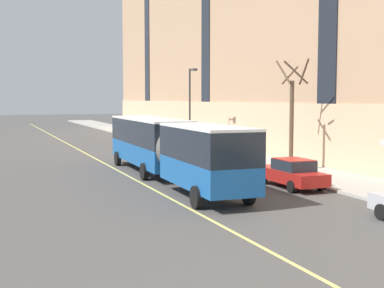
{
  "coord_description": "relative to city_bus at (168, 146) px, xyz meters",
  "views": [
    {
      "loc": [
        -9.99,
        -29.81,
        4.77
      ],
      "look_at": [
        2.61,
        2.32,
        1.8
      ],
      "focal_mm": 50.0,
      "sensor_mm": 36.0,
      "label": 1
    }
  ],
  "objects": [
    {
      "name": "parked_car_silver_5",
      "position": [
        5.28,
        19.64,
        -1.25
      ],
      "size": [
        2.07,
        4.83,
        1.56
      ],
      "color": "#B7B7BC",
      "rests_on": "ground"
    },
    {
      "name": "parked_car_navy_6",
      "position": [
        5.48,
        4.73,
        -1.25
      ],
      "size": [
        2.07,
        4.81,
        1.56
      ],
      "color": "navy",
      "rests_on": "ground"
    },
    {
      "name": "parked_car_red_4",
      "position": [
        5.36,
        -4.76,
        -1.25
      ],
      "size": [
        1.99,
        4.79,
        1.56
      ],
      "color": "#B21E19",
      "rests_on": "ground"
    },
    {
      "name": "street_lamp",
      "position": [
        7.19,
        14.81,
        2.51
      ],
      "size": [
        0.36,
        1.48,
        7.21
      ],
      "color": "#2D2D30",
      "rests_on": "sidewalk"
    },
    {
      "name": "parked_car_navy_3",
      "position": [
        5.44,
        27.08,
        -1.25
      ],
      "size": [
        2.0,
        4.79,
        1.56
      ],
      "color": "navy",
      "rests_on": "ground"
    },
    {
      "name": "sidewalk",
      "position": [
        9.0,
        3.71,
        -1.96
      ],
      "size": [
        4.82,
        160.0,
        0.15
      ],
      "primitive_type": "cube",
      "color": "#ADA89E",
      "rests_on": "ground"
    },
    {
      "name": "ground_plane",
      "position": [
        0.08,
        0.71,
        -2.03
      ],
      "size": [
        260.0,
        260.0,
        0.0
      ],
      "primitive_type": "plane",
      "color": "#4C4947"
    },
    {
      "name": "street_tree_mid_block",
      "position": [
        8.54,
        0.39,
        1.71
      ],
      "size": [
        2.0,
        1.7,
        7.1
      ],
      "color": "brown",
      "rests_on": "sidewalk"
    },
    {
      "name": "fire_hydrant",
      "position": [
        7.09,
        -4.41,
        -1.54
      ],
      "size": [
        0.42,
        0.24,
        0.72
      ],
      "color": "red",
      "rests_on": "sidewalk"
    },
    {
      "name": "city_bus",
      "position": [
        0.0,
        0.0,
        0.0
      ],
      "size": [
        3.14,
        19.25,
        3.48
      ],
      "color": "#19569E",
      "rests_on": "ground"
    },
    {
      "name": "parked_car_silver_1",
      "position": [
        5.29,
        12.67,
        -1.25
      ],
      "size": [
        2.05,
        4.49,
        1.56
      ],
      "color": "#B7B7BC",
      "rests_on": "ground"
    },
    {
      "name": "lane_centerline",
      "position": [
        -1.7,
        3.71,
        -2.03
      ],
      "size": [
        0.16,
        140.0,
        0.01
      ],
      "primitive_type": "cube",
      "color": "#E0D66B",
      "rests_on": "ground"
    }
  ]
}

